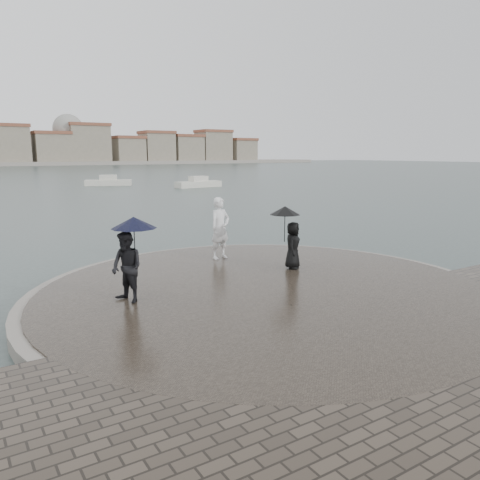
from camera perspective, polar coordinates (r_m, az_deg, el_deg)
ground at (r=10.19m, az=14.86°, el=-12.28°), size 400.00×400.00×0.00m
kerb_ring at (r=12.61m, az=3.17°, el=-6.69°), size 12.50×12.50×0.32m
quay_tip at (r=12.61m, az=3.17°, el=-6.60°), size 11.90×11.90×0.36m
statue at (r=15.79m, az=-2.44°, el=1.45°), size 0.84×0.63×2.08m
visitor_left at (r=11.46m, az=-13.42°, el=-1.82°), size 1.25×1.15×2.04m
visitor_right at (r=14.44m, az=6.15°, el=0.72°), size 1.14×0.99×1.95m
boats at (r=48.22m, az=-19.07°, el=5.77°), size 39.53×27.05×1.50m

